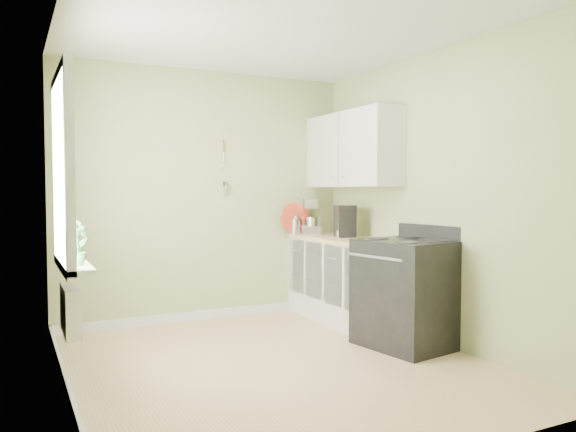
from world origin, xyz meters
name	(u,v)px	position (x,y,z in m)	size (l,w,h in m)	color
floor	(277,366)	(0.00, 0.00, -0.01)	(3.20, 3.60, 0.02)	tan
ceiling	(277,25)	(0.00, 0.00, 2.71)	(3.20, 3.60, 0.02)	white
wall_back	(206,196)	(0.00, 1.81, 1.35)	(3.20, 0.02, 2.70)	#AEB77D
wall_left	(60,200)	(-1.61, 0.00, 1.35)	(0.02, 3.60, 2.70)	#AEB77D
wall_right	(434,197)	(1.61, 0.00, 1.35)	(0.02, 3.60, 2.70)	#AEB77D
base_cabinets	(347,282)	(1.30, 1.00, 0.43)	(0.60, 1.60, 0.87)	white
countertop	(346,239)	(1.29, 1.00, 0.89)	(0.64, 1.60, 0.04)	beige
upper_cabinets	(352,150)	(1.43, 1.10, 1.85)	(0.35, 1.40, 0.80)	white
window	(61,171)	(-1.58, 0.30, 1.55)	(0.06, 1.14, 1.44)	white
window_sill	(73,263)	(-1.51, 0.30, 0.88)	(0.18, 1.14, 0.04)	white
radiator	(70,310)	(-1.54, 0.25, 0.55)	(0.12, 0.50, 0.35)	white
wall_utensils	(224,176)	(0.20, 1.78, 1.56)	(0.02, 0.14, 0.58)	beige
stove	(406,292)	(1.28, -0.03, 0.49)	(0.81, 0.89, 1.09)	black
stand_mixer	(309,217)	(1.24, 1.74, 1.10)	(0.32, 0.41, 0.45)	#B2B2B7
kettle	(295,225)	(1.05, 1.72, 1.01)	(0.20, 0.12, 0.21)	silver
coffee_maker	(345,222)	(1.30, 1.06, 1.07)	(0.25, 0.26, 0.34)	black
red_tray	(295,218)	(1.05, 1.72, 1.09)	(0.36, 0.36, 0.02)	#B4321D
jar	(340,233)	(1.22, 1.01, 0.95)	(0.08, 0.08, 0.09)	#B9AE92
plant_a	(78,243)	(-1.50, 0.01, 1.05)	(0.16, 0.11, 0.31)	#2D6430
plant_b	(73,240)	(-1.50, 0.35, 1.05)	(0.16, 0.13, 0.30)	#2D6430
plant_c	(69,238)	(-1.50, 0.66, 1.04)	(0.16, 0.16, 0.28)	#2D6430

